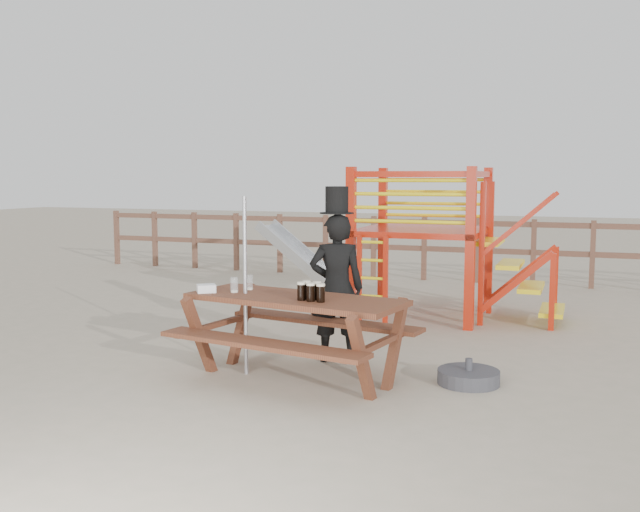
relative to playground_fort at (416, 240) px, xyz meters
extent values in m
plane|color=tan|center=(-0.12, -3.58, -1.07)|extent=(60.00, 60.00, 0.00)
cube|color=brown|center=(-0.12, 3.42, 0.03)|extent=(15.00, 0.06, 0.10)
cube|color=brown|center=(-0.12, 3.42, -0.47)|extent=(15.00, 0.06, 0.10)
cube|color=brown|center=(-7.62, 3.42, -0.47)|extent=(0.09, 0.09, 1.20)
cube|color=brown|center=(-6.62, 3.42, -0.47)|extent=(0.09, 0.09, 1.20)
cube|color=brown|center=(-5.62, 3.42, -0.47)|extent=(0.09, 0.09, 1.20)
cube|color=brown|center=(-4.62, 3.42, -0.47)|extent=(0.09, 0.09, 1.20)
cube|color=brown|center=(-3.62, 3.42, -0.47)|extent=(0.09, 0.09, 1.20)
cube|color=brown|center=(-2.62, 3.42, -0.47)|extent=(0.09, 0.09, 1.20)
cube|color=brown|center=(-1.62, 3.42, -0.47)|extent=(0.09, 0.09, 1.20)
cube|color=brown|center=(-0.62, 3.42, -0.47)|extent=(0.09, 0.09, 1.20)
cube|color=brown|center=(0.38, 3.42, -0.47)|extent=(0.09, 0.09, 1.20)
cube|color=brown|center=(1.38, 3.42, -0.47)|extent=(0.09, 0.09, 1.20)
cube|color=brown|center=(2.38, 3.42, -0.47)|extent=(0.09, 0.09, 1.20)
cube|color=red|center=(-0.72, -0.78, -0.02)|extent=(0.12, 0.12, 2.10)
cube|color=red|center=(0.88, -0.78, -0.02)|extent=(0.12, 0.12, 2.10)
cube|color=red|center=(-0.72, 0.82, -0.02)|extent=(0.12, 0.12, 2.10)
cube|color=red|center=(0.88, 0.82, -0.02)|extent=(0.12, 0.12, 2.10)
cube|color=red|center=(0.08, 0.02, 0.13)|extent=(1.72, 1.72, 0.08)
cube|color=red|center=(0.08, -0.78, 0.93)|extent=(1.60, 0.08, 0.08)
cube|color=red|center=(0.08, 0.82, 0.93)|extent=(1.60, 0.08, 0.08)
cube|color=red|center=(-0.72, 0.02, 0.93)|extent=(0.08, 1.60, 0.08)
cube|color=red|center=(0.88, 0.02, 0.93)|extent=(0.08, 1.60, 0.08)
cylinder|color=yellow|center=(0.08, -0.78, 0.31)|extent=(1.50, 0.05, 0.05)
cylinder|color=yellow|center=(0.08, 0.82, 0.31)|extent=(1.50, 0.05, 0.05)
cylinder|color=yellow|center=(0.08, -0.78, 0.49)|extent=(1.50, 0.05, 0.05)
cylinder|color=yellow|center=(0.08, 0.82, 0.49)|extent=(1.50, 0.05, 0.05)
cylinder|color=yellow|center=(0.08, -0.78, 0.67)|extent=(1.50, 0.05, 0.05)
cylinder|color=yellow|center=(0.08, 0.82, 0.67)|extent=(1.50, 0.05, 0.05)
cylinder|color=yellow|center=(0.08, -0.78, 0.85)|extent=(1.50, 0.05, 0.05)
cylinder|color=yellow|center=(0.08, 0.82, 0.85)|extent=(1.50, 0.05, 0.05)
cube|color=red|center=(-0.55, -0.93, -0.47)|extent=(0.06, 0.06, 1.20)
cube|color=red|center=(-0.19, -0.93, -0.47)|extent=(0.06, 0.06, 1.20)
cylinder|color=yellow|center=(-0.37, -0.93, -0.92)|extent=(0.36, 0.04, 0.04)
cylinder|color=yellow|center=(-0.37, -0.93, -0.68)|extent=(0.36, 0.04, 0.04)
cylinder|color=yellow|center=(-0.37, -0.93, -0.44)|extent=(0.36, 0.04, 0.04)
cylinder|color=yellow|center=(-0.37, -0.93, -0.20)|extent=(0.36, 0.04, 0.04)
cylinder|color=yellow|center=(-0.37, -0.93, 0.04)|extent=(0.36, 0.04, 0.04)
cube|color=yellow|center=(1.03, 0.02, 0.01)|extent=(0.30, 0.90, 0.06)
cube|color=yellow|center=(1.31, 0.02, -0.29)|extent=(0.30, 0.90, 0.06)
cube|color=yellow|center=(1.59, 0.02, -0.59)|extent=(0.30, 0.90, 0.06)
cube|color=yellow|center=(1.87, 0.02, -0.89)|extent=(0.30, 0.90, 0.06)
cube|color=red|center=(1.43, -0.43, -0.47)|extent=(0.95, 0.08, 0.86)
cube|color=red|center=(1.43, 0.47, -0.47)|extent=(0.95, 0.08, 0.86)
cube|color=silver|center=(-1.62, 0.02, -0.45)|extent=(1.53, 0.55, 1.21)
cube|color=silver|center=(-1.62, -0.25, -0.41)|extent=(1.58, 0.04, 1.28)
cube|color=silver|center=(-1.62, 0.29, -0.41)|extent=(1.58, 0.04, 1.28)
cube|color=silver|center=(-2.52, 0.02, -0.97)|extent=(0.35, 0.55, 0.05)
cube|color=brown|center=(-0.35, -3.65, -0.28)|extent=(2.23, 1.15, 0.05)
cube|color=brown|center=(-0.45, -4.23, -0.59)|extent=(2.14, 0.65, 0.04)
cube|color=brown|center=(-0.25, -3.08, -0.59)|extent=(2.14, 0.65, 0.04)
cube|color=brown|center=(-1.24, -3.50, -0.69)|extent=(0.30, 1.27, 0.76)
cube|color=brown|center=(0.53, -3.81, -0.69)|extent=(0.30, 1.27, 0.76)
imported|color=black|center=(-0.21, -2.84, -0.28)|extent=(0.67, 0.55, 1.58)
cube|color=#0C8D22|center=(-0.26, -2.72, -0.09)|extent=(0.07, 0.04, 0.37)
cylinder|color=black|center=(-0.21, -2.84, 0.52)|extent=(0.36, 0.36, 0.01)
cylinder|color=black|center=(-0.21, -2.84, 0.66)|extent=(0.24, 0.24, 0.27)
cube|color=white|center=(-0.25, -2.72, 0.76)|extent=(0.12, 0.05, 0.03)
cylinder|color=#B2B2B7|center=(-0.89, -3.65, -0.18)|extent=(0.04, 0.04, 1.78)
cylinder|color=#37373C|center=(1.25, -3.21, -1.00)|extent=(0.59, 0.59, 0.14)
cylinder|color=#37373C|center=(1.25, -3.21, -0.88)|extent=(0.07, 0.07, 0.11)
cube|color=white|center=(-1.28, -3.73, -0.21)|extent=(0.23, 0.22, 0.08)
cylinder|color=black|center=(-0.22, -3.82, -0.18)|extent=(0.08, 0.08, 0.15)
cylinder|color=#F3E6C7|center=(-0.22, -3.82, -0.09)|extent=(0.08, 0.08, 0.02)
cylinder|color=black|center=(-0.12, -3.85, -0.18)|extent=(0.08, 0.08, 0.15)
cylinder|color=#F3E6C7|center=(-0.12, -3.85, -0.09)|extent=(0.08, 0.08, 0.02)
cylinder|color=black|center=(-0.01, -3.85, -0.18)|extent=(0.08, 0.08, 0.15)
cylinder|color=#F3E6C7|center=(-0.01, -3.85, -0.09)|extent=(0.08, 0.08, 0.02)
cylinder|color=black|center=(-0.20, -3.74, -0.18)|extent=(0.08, 0.08, 0.15)
cylinder|color=#F3E6C7|center=(-0.20, -3.74, -0.09)|extent=(0.08, 0.08, 0.02)
cylinder|color=black|center=(-0.09, -3.74, -0.18)|extent=(0.08, 0.08, 0.15)
cylinder|color=#F3E6C7|center=(-0.09, -3.74, -0.09)|extent=(0.08, 0.08, 0.02)
cylinder|color=silver|center=(-1.02, -3.63, -0.18)|extent=(0.08, 0.08, 0.15)
cylinder|color=#F3E6C7|center=(-1.02, -3.63, -0.24)|extent=(0.07, 0.07, 0.02)
cylinder|color=silver|center=(-0.95, -3.43, -0.18)|extent=(0.08, 0.08, 0.15)
cylinder|color=#F3E6C7|center=(-0.95, -3.43, -0.24)|extent=(0.07, 0.07, 0.02)
camera|label=1|loc=(2.25, -9.91, 0.91)|focal=40.00mm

